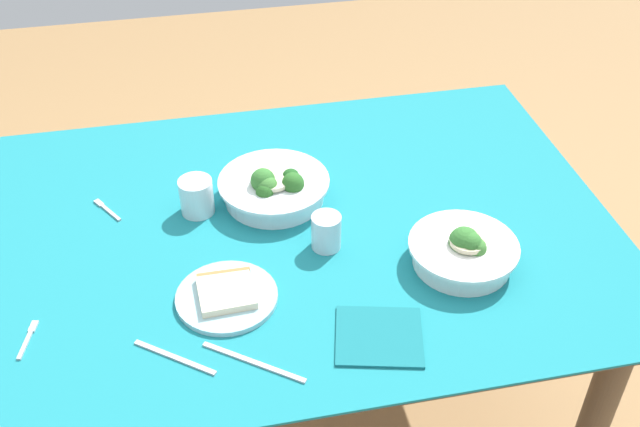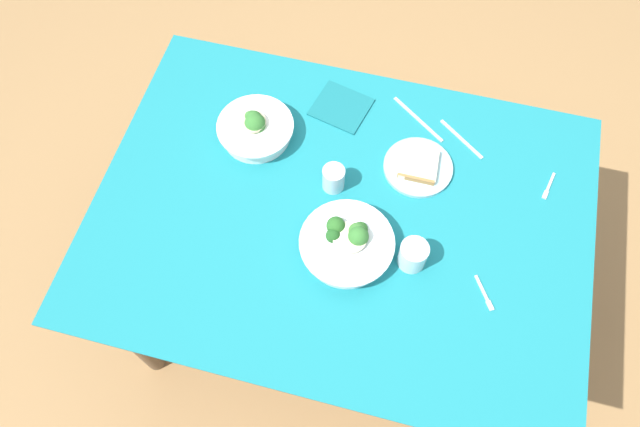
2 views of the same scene
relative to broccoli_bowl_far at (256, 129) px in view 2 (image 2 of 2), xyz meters
The scene contains 12 objects.
ground_plane 0.88m from the broccoli_bowl_far, 32.08° to the right, with size 6.00×6.00×0.00m, color #9E7547.
dining_table 0.40m from the broccoli_bowl_far, 32.08° to the right, with size 1.44×1.06×0.76m.
broccoli_bowl_far is the anchor object (origin of this frame).
broccoli_bowl_near 0.47m from the broccoli_bowl_far, 40.24° to the right, with size 0.26×0.26×0.10m.
bread_side_plate 0.51m from the broccoli_bowl_far, ahead, with size 0.21×0.21×0.03m.
water_glass_center 0.62m from the broccoli_bowl_far, 28.77° to the right, with size 0.08×0.08×0.09m, color silver.
water_glass_side 0.30m from the broccoli_bowl_far, 22.77° to the right, with size 0.07×0.07×0.08m, color silver.
fork_by_far_bowl 0.83m from the broccoli_bowl_far, 24.62° to the right, with size 0.07×0.09×0.00m.
fork_by_near_bowl 0.90m from the broccoli_bowl_far, ahead, with size 0.03×0.10×0.00m.
table_knife_left 0.51m from the broccoli_bowl_far, 21.13° to the left, with size 0.22×0.01×0.00m, color #B7B7BC.
table_knife_right 0.64m from the broccoli_bowl_far, 12.98° to the left, with size 0.18×0.01×0.00m, color #B7B7BC.
napkin_folded_upper 0.29m from the broccoli_bowl_far, 36.36° to the left, with size 0.17×0.15×0.01m, color #156870.
Camera 2 is at (0.14, -0.78, 2.30)m, focal length 33.42 mm.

